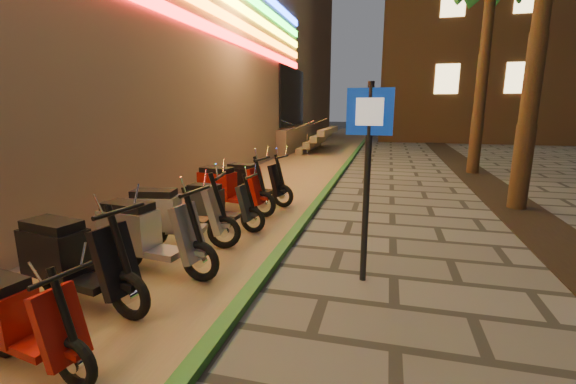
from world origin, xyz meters
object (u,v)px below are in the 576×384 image
(scooter_7, at_px, (172,215))
(scooter_10, at_px, (252,182))
(pedestrian_sign, at_px, (368,156))
(scooter_4, at_px, (17,319))
(scooter_5, at_px, (72,259))
(scooter_6, at_px, (146,234))
(scooter_8, at_px, (216,204))
(scooter_9, at_px, (228,188))

(scooter_7, bearing_deg, scooter_10, 74.55)
(pedestrian_sign, height_order, scooter_4, pedestrian_sign)
(scooter_5, distance_m, scooter_10, 5.14)
(scooter_6, distance_m, scooter_8, 2.07)
(scooter_4, distance_m, scooter_6, 2.07)
(scooter_6, distance_m, scooter_9, 3.19)
(pedestrian_sign, bearing_deg, scooter_10, 132.79)
(scooter_5, bearing_deg, pedestrian_sign, 34.89)
(scooter_7, distance_m, scooter_9, 2.22)
(pedestrian_sign, distance_m, scooter_6, 3.19)
(scooter_7, bearing_deg, scooter_6, -90.69)
(scooter_8, height_order, scooter_10, scooter_10)
(scooter_5, xyz_separation_m, scooter_9, (0.15, 4.19, 0.00))
(scooter_4, bearing_deg, scooter_9, 102.48)
(pedestrian_sign, relative_size, scooter_6, 1.41)
(scooter_7, distance_m, scooter_8, 1.14)
(scooter_8, bearing_deg, scooter_10, 94.10)
(scooter_4, relative_size, scooter_10, 0.86)
(scooter_5, xyz_separation_m, scooter_6, (0.29, 1.00, -0.00))
(scooter_5, bearing_deg, scooter_7, 96.76)
(pedestrian_sign, height_order, scooter_10, pedestrian_sign)
(pedestrian_sign, height_order, scooter_8, pedestrian_sign)
(scooter_8, xyz_separation_m, scooter_9, (-0.24, 1.12, 0.08))
(scooter_5, height_order, scooter_8, scooter_5)
(scooter_10, bearing_deg, scooter_8, -77.68)
(scooter_7, bearing_deg, scooter_8, 65.16)
(scooter_8, xyz_separation_m, scooter_10, (-0.02, 2.06, 0.05))
(scooter_8, distance_m, scooter_10, 2.06)
(pedestrian_sign, distance_m, scooter_7, 3.36)
(scooter_5, bearing_deg, scooter_6, 83.93)
(scooter_5, distance_m, scooter_9, 4.19)
(scooter_9, bearing_deg, pedestrian_sign, -31.01)
(scooter_5, height_order, scooter_6, scooter_5)
(scooter_6, distance_m, scooter_10, 4.13)
(scooter_7, xyz_separation_m, scooter_10, (0.25, 3.16, -0.02))
(scooter_4, distance_m, scooter_10, 6.19)
(scooter_6, bearing_deg, scooter_9, 98.43)
(scooter_7, relative_size, scooter_8, 1.15)
(scooter_5, relative_size, scooter_6, 1.00)
(scooter_6, relative_size, scooter_9, 0.99)
(scooter_8, bearing_deg, scooter_7, -100.46)
(scooter_5, xyz_separation_m, scooter_8, (0.39, 3.07, -0.08))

